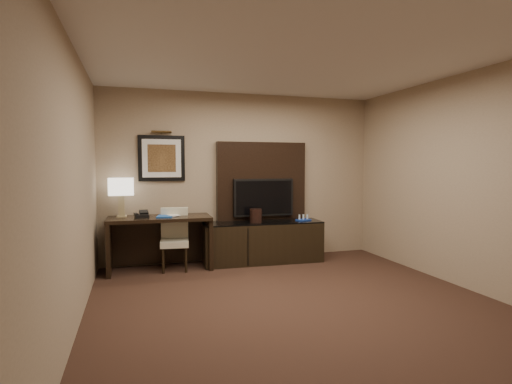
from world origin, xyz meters
name	(u,v)px	position (x,y,z in m)	size (l,w,h in m)	color
floor	(305,311)	(0.00, 0.00, -0.01)	(4.50, 5.00, 0.01)	#311D16
ceiling	(307,52)	(0.00, 0.00, 2.70)	(4.50, 5.00, 0.01)	silver
wall_back	(243,177)	(0.00, 2.50, 1.35)	(4.50, 0.01, 2.70)	gray
wall_left	(70,188)	(-2.25, 0.00, 1.35)	(0.01, 5.00, 2.70)	gray
wall_right	(477,182)	(2.25, 0.00, 1.35)	(0.01, 5.00, 2.70)	gray
desk	(160,243)	(-1.36, 2.15, 0.40)	(1.48, 0.63, 0.79)	black
credenza	(263,242)	(0.23, 2.15, 0.32)	(1.88, 0.52, 0.65)	black
tv_wall_panel	(262,182)	(0.30, 2.44, 1.27)	(1.50, 0.12, 1.30)	black
tv	(263,197)	(0.30, 2.34, 1.02)	(1.00, 0.08, 0.60)	black
artwork	(162,158)	(-1.30, 2.48, 1.65)	(0.70, 0.04, 0.70)	black
picture_light	(161,132)	(-1.30, 2.44, 2.05)	(0.04, 0.04, 0.30)	#422E15
desk_chair	(175,242)	(-1.16, 2.06, 0.42)	(0.40, 0.46, 0.84)	beige
table_lamp	(121,199)	(-1.89, 2.27, 1.06)	(0.33, 0.19, 0.54)	tan
desk_phone	(142,215)	(-1.62, 2.10, 0.84)	(0.19, 0.17, 0.09)	black
blue_folder	(165,216)	(-1.29, 2.11, 0.80)	(0.22, 0.29, 0.02)	#18489C
book	(168,210)	(-1.24, 2.13, 0.89)	(0.15, 0.02, 0.20)	beige
ice_bucket	(256,216)	(0.10, 2.12, 0.76)	(0.19, 0.19, 0.21)	black
minibar_tray	(303,218)	(0.90, 2.10, 0.69)	(0.23, 0.14, 0.08)	#18389D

